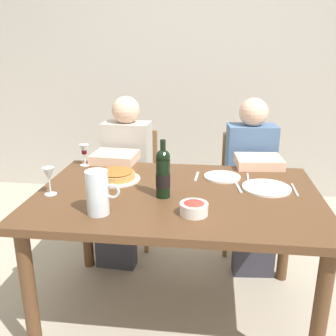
% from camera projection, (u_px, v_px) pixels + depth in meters
% --- Properties ---
extents(ground_plane, '(8.00, 8.00, 0.00)m').
position_uv_depth(ground_plane, '(177.00, 311.00, 2.24)').
color(ground_plane, '#B2A893').
extents(back_wall, '(8.00, 0.10, 2.80)m').
position_uv_depth(back_wall, '(198.00, 56.00, 3.68)').
color(back_wall, '#B2ADA3').
rests_on(back_wall, ground).
extents(dining_table, '(1.50, 1.00, 0.76)m').
position_uv_depth(dining_table, '(177.00, 208.00, 2.03)').
color(dining_table, brown).
rests_on(dining_table, ground).
extents(wine_bottle, '(0.07, 0.07, 0.30)m').
position_uv_depth(wine_bottle, '(163.00, 173.00, 1.91)').
color(wine_bottle, black).
rests_on(wine_bottle, dining_table).
extents(water_pitcher, '(0.16, 0.10, 0.21)m').
position_uv_depth(water_pitcher, '(98.00, 195.00, 1.73)').
color(water_pitcher, silver).
rests_on(water_pitcher, dining_table).
extents(baked_tart, '(0.28, 0.28, 0.06)m').
position_uv_depth(baked_tart, '(116.00, 175.00, 2.18)').
color(baked_tart, silver).
rests_on(baked_tart, dining_table).
extents(salad_bowl, '(0.13, 0.13, 0.07)m').
position_uv_depth(salad_bowl, '(194.00, 208.00, 1.74)').
color(salad_bowl, white).
rests_on(salad_bowl, dining_table).
extents(wine_glass_left_diner, '(0.06, 0.06, 0.15)m').
position_uv_depth(wine_glass_left_diner, '(49.00, 176.00, 1.95)').
color(wine_glass_left_diner, silver).
rests_on(wine_glass_left_diner, dining_table).
extents(wine_glass_right_diner, '(0.06, 0.06, 0.14)m').
position_uv_depth(wine_glass_right_diner, '(84.00, 151.00, 2.42)').
color(wine_glass_right_diner, silver).
rests_on(wine_glass_right_diner, dining_table).
extents(dinner_plate_left_setting, '(0.21, 0.21, 0.01)m').
position_uv_depth(dinner_plate_left_setting, '(222.00, 177.00, 2.22)').
color(dinner_plate_left_setting, silver).
rests_on(dinner_plate_left_setting, dining_table).
extents(dinner_plate_right_setting, '(0.26, 0.26, 0.01)m').
position_uv_depth(dinner_plate_right_setting, '(266.00, 188.00, 2.05)').
color(dinner_plate_right_setting, white).
rests_on(dinner_plate_right_setting, dining_table).
extents(fork_left_setting, '(0.02, 0.16, 0.00)m').
position_uv_depth(fork_left_setting, '(197.00, 176.00, 2.24)').
color(fork_left_setting, silver).
rests_on(fork_left_setting, dining_table).
extents(knife_left_setting, '(0.02, 0.18, 0.00)m').
position_uv_depth(knife_left_setting, '(248.00, 178.00, 2.21)').
color(knife_left_setting, silver).
rests_on(knife_left_setting, dining_table).
extents(knife_right_setting, '(0.01, 0.18, 0.00)m').
position_uv_depth(knife_right_setting, '(295.00, 190.00, 2.04)').
color(knife_right_setting, silver).
rests_on(knife_right_setting, dining_table).
extents(spoon_right_setting, '(0.04, 0.16, 0.00)m').
position_uv_depth(spoon_right_setting, '(238.00, 187.00, 2.07)').
color(spoon_right_setting, silver).
rests_on(spoon_right_setting, dining_table).
extents(chair_left, '(0.43, 0.43, 0.87)m').
position_uv_depth(chair_left, '(132.00, 178.00, 2.99)').
color(chair_left, olive).
rests_on(chair_left, ground).
extents(diner_left, '(0.36, 0.52, 1.16)m').
position_uv_depth(diner_left, '(123.00, 174.00, 2.73)').
color(diner_left, '#B7B2A8').
rests_on(diner_left, ground).
extents(chair_right, '(0.43, 0.43, 0.87)m').
position_uv_depth(chair_right, '(246.00, 182.00, 2.90)').
color(chair_right, olive).
rests_on(chair_right, ground).
extents(diner_right, '(0.36, 0.53, 1.16)m').
position_uv_depth(diner_right, '(252.00, 178.00, 2.64)').
color(diner_right, '#4C6B93').
rests_on(diner_right, ground).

